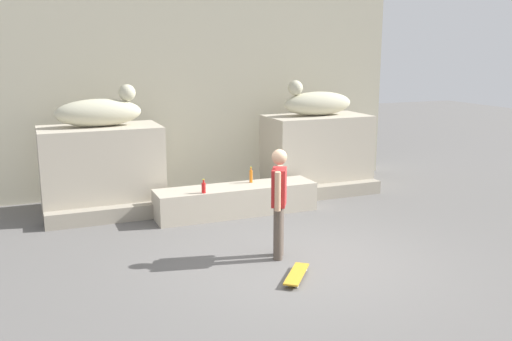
{
  "coord_description": "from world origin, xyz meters",
  "views": [
    {
      "loc": [
        -3.61,
        -7.17,
        3.13
      ],
      "look_at": [
        -0.08,
        1.44,
        1.1
      ],
      "focal_mm": 39.78,
      "sensor_mm": 36.0,
      "label": 1
    }
  ],
  "objects_px": {
    "skateboard": "(297,274)",
    "bottle_orange": "(251,176)",
    "bottle_red": "(204,187)",
    "skater": "(279,199)",
    "statue_reclining_left": "(100,111)",
    "statue_reclining_right": "(316,103)"
  },
  "relations": [
    {
      "from": "skateboard",
      "to": "bottle_orange",
      "type": "relative_size",
      "value": 2.39
    },
    {
      "from": "bottle_orange",
      "to": "bottle_red",
      "type": "bearing_deg",
      "value": -158.46
    },
    {
      "from": "skater",
      "to": "bottle_red",
      "type": "relative_size",
      "value": 6.45
    },
    {
      "from": "statue_reclining_left",
      "to": "bottle_red",
      "type": "relative_size",
      "value": 6.23
    },
    {
      "from": "statue_reclining_right",
      "to": "skater",
      "type": "relative_size",
      "value": 0.96
    },
    {
      "from": "skater",
      "to": "statue_reclining_right",
      "type": "bearing_deg",
      "value": 174.09
    },
    {
      "from": "statue_reclining_left",
      "to": "statue_reclining_right",
      "type": "height_order",
      "value": "same"
    },
    {
      "from": "statue_reclining_right",
      "to": "skateboard",
      "type": "distance_m",
      "value": 5.42
    },
    {
      "from": "statue_reclining_left",
      "to": "bottle_orange",
      "type": "relative_size",
      "value": 5.14
    },
    {
      "from": "statue_reclining_left",
      "to": "skateboard",
      "type": "xyz_separation_m",
      "value": [
        1.98,
        -4.36,
        -1.88
      ]
    },
    {
      "from": "skateboard",
      "to": "skater",
      "type": "bearing_deg",
      "value": -148.83
    },
    {
      "from": "bottle_orange",
      "to": "statue_reclining_left",
      "type": "bearing_deg",
      "value": 160.19
    },
    {
      "from": "statue_reclining_right",
      "to": "bottle_red",
      "type": "height_order",
      "value": "statue_reclining_right"
    },
    {
      "from": "skater",
      "to": "bottle_orange",
      "type": "xyz_separation_m",
      "value": [
        0.57,
        2.56,
        -0.24
      ]
    },
    {
      "from": "statue_reclining_left",
      "to": "bottle_red",
      "type": "height_order",
      "value": "statue_reclining_left"
    },
    {
      "from": "statue_reclining_right",
      "to": "bottle_orange",
      "type": "height_order",
      "value": "statue_reclining_right"
    },
    {
      "from": "skater",
      "to": "skateboard",
      "type": "bearing_deg",
      "value": 22.09
    },
    {
      "from": "bottle_orange",
      "to": "skateboard",
      "type": "bearing_deg",
      "value": -101.32
    },
    {
      "from": "skater",
      "to": "bottle_red",
      "type": "xyz_separation_m",
      "value": [
        -0.52,
        2.13,
        -0.27
      ]
    },
    {
      "from": "statue_reclining_right",
      "to": "bottle_red",
      "type": "bearing_deg",
      "value": 24.78
    },
    {
      "from": "skateboard",
      "to": "bottle_orange",
      "type": "xyz_separation_m",
      "value": [
        0.68,
        3.4,
        0.61
      ]
    },
    {
      "from": "statue_reclining_right",
      "to": "skater",
      "type": "distance_m",
      "value": 4.43
    }
  ]
}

